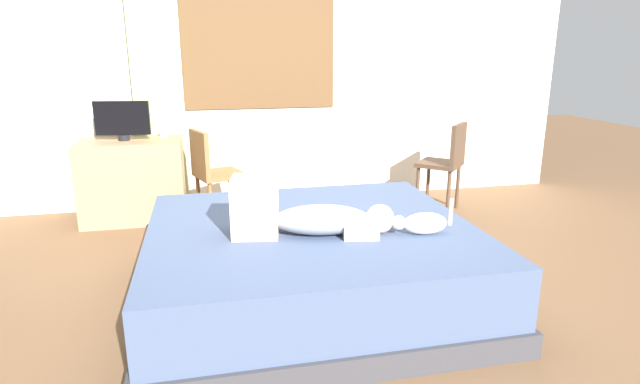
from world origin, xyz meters
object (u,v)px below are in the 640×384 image
chair_by_desk (212,170)px  bed (311,263)px  chair_spare (447,160)px  tv_monitor (122,120)px  cat (422,223)px  person_lying (305,215)px  desk (133,180)px  cup (163,133)px

chair_by_desk → bed: bearing=-70.1°
chair_spare → tv_monitor: bearing=172.3°
tv_monitor → chair_by_desk: 0.92m
tv_monitor → chair_spare: 3.01m
bed → tv_monitor: (-1.31, 1.91, 0.68)m
cat → person_lying: bearing=166.7°
person_lying → tv_monitor: (-1.25, 2.05, 0.32)m
chair_by_desk → cat: bearing=-58.1°
person_lying → bed: bearing=64.3°
bed → tv_monitor: 2.42m
desk → tv_monitor: tv_monitor is taller
bed → cup: cup is taller
chair_by_desk → chair_spare: size_ratio=1.00×
chair_spare → bed: bearing=-137.2°
cat → cup: cup is taller
cat → desk: size_ratio=0.40×
person_lying → chair_spare: 2.38m
tv_monitor → cup: size_ratio=6.04×
cup → chair_by_desk: 0.68m
cat → cup: size_ratio=4.50×
chair_by_desk → chair_spare: (2.21, -0.05, 0.00)m
tv_monitor → chair_spare: tv_monitor is taller
tv_monitor → chair_by_desk: size_ratio=0.56×
desk → chair_by_desk: size_ratio=1.05×
cat → chair_by_desk: size_ratio=0.42×
person_lying → cup: bearing=112.8°
chair_by_desk → tv_monitor: bearing=154.9°
bed → person_lying: size_ratio=2.13×
bed → person_lying: bearing=-115.7°
tv_monitor → chair_by_desk: tv_monitor is taller
cat → chair_spare: (1.05, 1.81, -0.05)m
cup → chair_spare: chair_spare is taller
tv_monitor → chair_by_desk: bearing=-25.1°
person_lying → tv_monitor: 2.42m
chair_spare → chair_by_desk: bearing=178.7°
cat → desk: 2.90m
desk → chair_spare: bearing=-7.8°
person_lying → tv_monitor: tv_monitor is taller
person_lying → chair_spare: bearing=44.1°
tv_monitor → desk: bearing=0.0°
desk → chair_by_desk: 0.80m
bed → chair_by_desk: 1.69m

